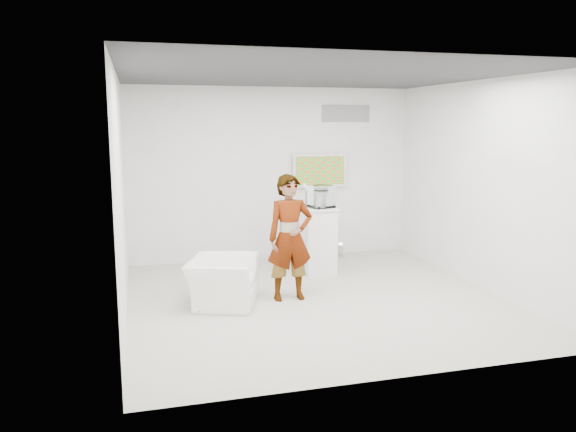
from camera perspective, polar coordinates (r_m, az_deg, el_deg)
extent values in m
cube|color=beige|center=(7.80, 2.85, -8.38)|extent=(5.00, 5.00, 0.01)
cube|color=#323234|center=(7.44, 3.05, 14.09)|extent=(5.00, 5.00, 0.01)
cube|color=silver|center=(9.87, -1.58, 4.28)|extent=(5.00, 0.01, 3.00)
cube|color=silver|center=(5.18, 11.57, -0.69)|extent=(5.00, 0.01, 3.00)
cube|color=silver|center=(7.11, -16.59, 1.84)|extent=(0.01, 5.00, 3.00)
cube|color=silver|center=(8.58, 19.04, 2.98)|extent=(0.01, 5.00, 3.00)
cube|color=silver|center=(10.05, 3.22, 4.65)|extent=(1.00, 0.08, 0.60)
cube|color=gray|center=(10.22, 5.91, 10.31)|extent=(0.90, 0.02, 0.30)
imported|color=white|center=(7.59, 0.20, -2.22)|extent=(0.63, 0.42, 1.72)
imported|color=white|center=(7.54, -6.67, -6.63)|extent=(1.12, 1.19, 0.62)
cube|color=white|center=(8.97, 3.29, -2.50)|extent=(0.58, 0.58, 1.07)
cylinder|color=silver|center=(10.14, 5.35, -3.47)|extent=(0.21, 0.21, 0.25)
cube|color=white|center=(8.85, 3.34, 2.00)|extent=(0.43, 0.43, 0.35)
cube|color=white|center=(8.86, 3.33, 1.66)|extent=(0.12, 0.18, 0.24)
cube|color=white|center=(7.69, 1.68, 3.12)|extent=(0.07, 0.14, 0.04)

